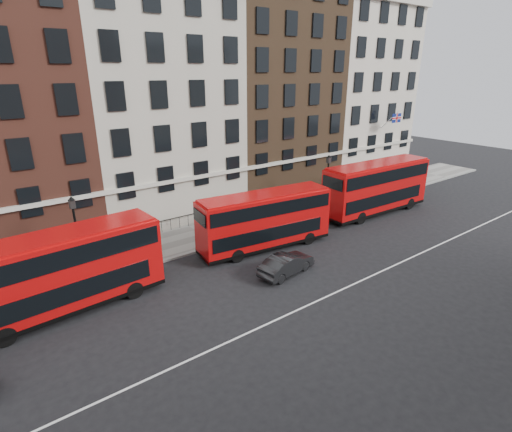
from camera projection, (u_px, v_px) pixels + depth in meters
ground at (288, 289)px, 24.25m from camera, size 120.00×120.00×0.00m
pavement at (202, 235)px, 32.09m from camera, size 80.00×5.00×0.15m
kerb at (218, 245)px, 30.22m from camera, size 80.00×0.30×0.16m
road_centre_line at (311, 304)px, 22.75m from camera, size 70.00×0.12×0.01m
building_terrace at (150, 99)px, 33.95m from camera, size 64.00×11.95×22.00m
bus_b at (58, 272)px, 21.18m from camera, size 11.04×3.36×4.57m
bus_c at (265, 219)px, 29.13m from camera, size 10.36×3.68×4.26m
bus_d at (376, 186)px, 36.36m from camera, size 11.45×3.21×4.76m
car_front at (287, 264)px, 25.92m from camera, size 4.32×2.03×1.37m
lamp_post_left at (77, 234)px, 24.56m from camera, size 0.44×0.44×5.33m
lamp_post_right at (327, 181)px, 36.18m from camera, size 0.44×0.44×5.33m
traffic_light at (404, 169)px, 43.37m from camera, size 0.25×0.45×3.27m
iron_railings at (188, 220)px, 33.54m from camera, size 6.60×0.06×1.00m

